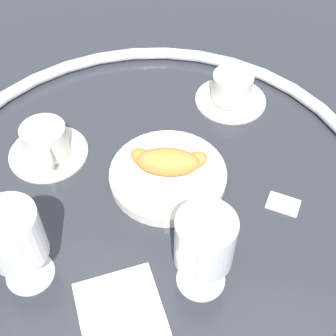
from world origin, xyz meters
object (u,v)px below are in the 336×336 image
juice_glass_left (14,238)px  juice_glass_right (205,243)px  coffee_cup_near (232,90)px  sugar_packet (283,203)px  croissant_large (168,161)px  folded_napkin (120,309)px  pastry_plate (168,175)px  coffee_cup_far (46,144)px

juice_glass_left → juice_glass_right: size_ratio=1.00×
coffee_cup_near → juice_glass_left: juice_glass_left is taller
juice_glass_left → sugar_packet: juice_glass_left is taller
croissant_large → folded_napkin: croissant_large is taller
pastry_plate → folded_napkin: size_ratio=1.75×
coffee_cup_far → folded_napkin: bearing=-48.5°
pastry_plate → juice_glass_right: (0.09, -0.16, 0.08)m
coffee_cup_near → folded_napkin: bearing=-98.8°
pastry_plate → sugar_packet: size_ratio=3.85×
croissant_large → juice_glass_left: bearing=-123.1°
coffee_cup_far → croissant_large: bearing=-0.1°
croissant_large → sugar_packet: size_ratio=2.70×
croissant_large → juice_glass_left: juice_glass_left is taller
sugar_packet → juice_glass_right: bearing=-113.1°
juice_glass_left → folded_napkin: size_ratio=1.27×
pastry_plate → sugar_packet: bearing=-1.1°
pastry_plate → sugar_packet: pastry_plate is taller
coffee_cup_near → coffee_cup_far: bearing=-141.7°
juice_glass_right → pastry_plate: bearing=118.8°
coffee_cup_far → juice_glass_left: (0.07, -0.22, 0.07)m
croissant_large → sugar_packet: 0.19m
pastry_plate → folded_napkin: bearing=-91.2°
coffee_cup_near → croissant_large: bearing=-106.8°
pastry_plate → coffee_cup_near: 0.23m
croissant_large → juice_glass_left: size_ratio=0.96×
coffee_cup_near → juice_glass_left: bearing=-115.4°
croissant_large → coffee_cup_far: size_ratio=0.99×
juice_glass_left → folded_napkin: juice_glass_left is taller
pastry_plate → juice_glass_left: size_ratio=1.37×
juice_glass_right → sugar_packet: size_ratio=2.80×
pastry_plate → sugar_packet: 0.19m
coffee_cup_near → juice_glass_left: 0.49m
juice_glass_left → sugar_packet: size_ratio=2.80×
croissant_large → juice_glass_right: (0.09, -0.17, 0.05)m
folded_napkin → pastry_plate: bearing=88.8°
juice_glass_left → coffee_cup_far: bearing=108.0°
croissant_large → sugar_packet: (0.19, -0.01, -0.04)m
pastry_plate → juice_glass_right: size_ratio=1.37×
croissant_large → coffee_cup_far: croissant_large is taller
coffee_cup_far → pastry_plate: bearing=-0.9°
coffee_cup_near → coffee_cup_far: size_ratio=1.00×
croissant_large → juice_glass_right: size_ratio=0.96×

